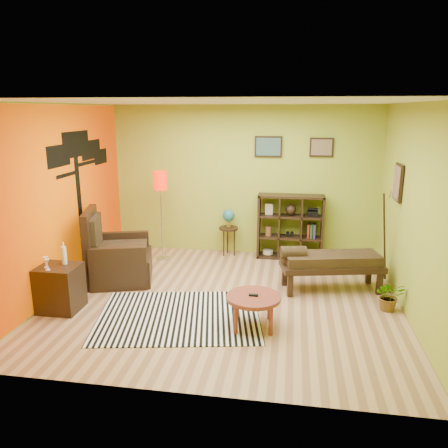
% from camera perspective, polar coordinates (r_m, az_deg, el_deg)
% --- Properties ---
extents(ground, '(5.00, 5.00, 0.00)m').
position_cam_1_polar(ground, '(6.52, 0.16, -9.76)').
color(ground, tan).
rests_on(ground, ground).
extents(room_shell, '(5.04, 4.54, 2.82)m').
position_cam_1_polar(room_shell, '(6.04, -0.68, 6.11)').
color(room_shell, '#9BAF35').
rests_on(room_shell, ground).
extents(zebra_rug, '(2.41, 1.96, 0.01)m').
position_cam_1_polar(zebra_rug, '(6.04, -5.89, -11.87)').
color(zebra_rug, white).
rests_on(zebra_rug, ground).
extents(coffee_table, '(0.69, 0.69, 0.44)m').
position_cam_1_polar(coffee_table, '(5.62, 3.87, -9.89)').
color(coffee_table, brown).
rests_on(coffee_table, ground).
extents(armchair, '(1.21, 1.20, 1.19)m').
position_cam_1_polar(armchair, '(7.29, -13.97, -4.49)').
color(armchair, black).
rests_on(armchair, ground).
extents(side_cabinet, '(0.54, 0.49, 0.95)m').
position_cam_1_polar(side_cabinet, '(6.49, -20.64, -7.79)').
color(side_cabinet, black).
rests_on(side_cabinet, ground).
extents(floor_lamp, '(0.25, 0.25, 1.64)m').
position_cam_1_polar(floor_lamp, '(7.93, -8.31, 4.60)').
color(floor_lamp, silver).
rests_on(floor_lamp, ground).
extents(globe_table, '(0.37, 0.37, 0.89)m').
position_cam_1_polar(globe_table, '(8.22, 0.60, 0.42)').
color(globe_table, black).
rests_on(globe_table, ground).
extents(cube_shelf, '(1.20, 0.35, 1.20)m').
position_cam_1_polar(cube_shelf, '(8.17, 8.73, -0.38)').
color(cube_shelf, black).
rests_on(cube_shelf, ground).
extents(bench, '(1.62, 0.86, 0.71)m').
position_cam_1_polar(bench, '(6.87, 13.56, -4.82)').
color(bench, black).
rests_on(bench, ground).
extents(potted_plant, '(0.39, 0.43, 0.33)m').
position_cam_1_polar(potted_plant, '(6.54, 20.77, -9.13)').
color(potted_plant, '#26661E').
rests_on(potted_plant, ground).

